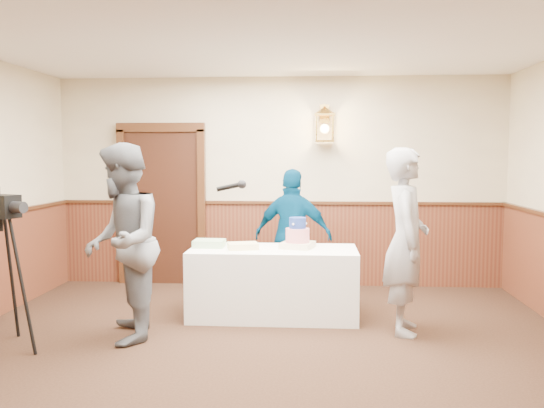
% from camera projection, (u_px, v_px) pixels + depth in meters
% --- Properties ---
extents(ground, '(7.00, 7.00, 0.00)m').
position_uv_depth(ground, '(253.00, 385.00, 4.40)').
color(ground, black).
rests_on(ground, ground).
extents(room_shell, '(6.02, 7.02, 2.81)m').
position_uv_depth(room_shell, '(252.00, 184.00, 4.72)').
color(room_shell, '#C0AF90').
rests_on(room_shell, ground).
extents(display_table, '(1.80, 0.80, 0.75)m').
position_uv_depth(display_table, '(273.00, 283.00, 6.25)').
color(display_table, white).
rests_on(display_table, ground).
extents(tiered_cake, '(0.40, 0.40, 0.33)m').
position_uv_depth(tiered_cake, '(298.00, 236.00, 6.25)').
color(tiered_cake, beige).
rests_on(tiered_cake, display_table).
extents(sheet_cake_yellow, '(0.37, 0.31, 0.07)m').
position_uv_depth(sheet_cake_yellow, '(243.00, 246.00, 6.18)').
color(sheet_cake_yellow, '#FAEA95').
rests_on(sheet_cake_yellow, display_table).
extents(sheet_cake_green, '(0.34, 0.27, 0.08)m').
position_uv_depth(sheet_cake_green, '(209.00, 243.00, 6.33)').
color(sheet_cake_green, '#91BF87').
rests_on(sheet_cake_green, display_table).
extents(interviewer, '(1.62, 1.06, 1.87)m').
position_uv_depth(interviewer, '(122.00, 243.00, 5.40)').
color(interviewer, slate).
rests_on(interviewer, ground).
extents(baker, '(0.50, 0.70, 1.83)m').
position_uv_depth(baker, '(406.00, 241.00, 5.65)').
color(baker, '#959499').
rests_on(baker, ground).
extents(assistant_p, '(1.00, 0.58, 1.60)m').
position_uv_depth(assistant_p, '(293.00, 236.00, 6.84)').
color(assistant_p, '#013457').
rests_on(assistant_p, ground).
extents(tv_camera_rig, '(0.55, 0.51, 1.41)m').
position_uv_depth(tv_camera_rig, '(2.00, 281.00, 5.17)').
color(tv_camera_rig, black).
rests_on(tv_camera_rig, ground).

